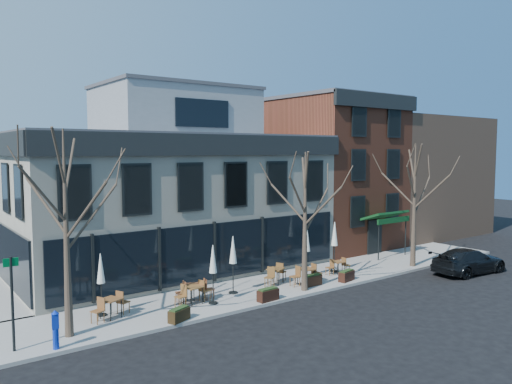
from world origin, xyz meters
TOP-DOWN VIEW (x-y plane):
  - ground at (0.00, 0.00)m, footprint 120.00×120.00m
  - sidewalk_front at (3.25, -2.15)m, footprint 33.50×4.70m
  - corner_building at (0.07, 5.07)m, footprint 18.39×10.39m
  - red_brick_building at (13.00, 4.98)m, footprint 8.20×11.78m
  - bg_building at (23.00, 6.00)m, footprint 12.00×12.00m
  - tree_corner at (-8.49, -3.20)m, footprint 3.93×3.98m
  - tree_mid at (3.01, -3.90)m, footprint 3.50×3.55m
  - tree_right at (12.01, -3.90)m, footprint 3.72×3.77m
  - sign_pole at (-10.50, -3.50)m, footprint 0.50×0.10m
  - parked_sedan at (13.58, -6.65)m, footprint 5.26×2.58m
  - call_box at (-9.26, -4.20)m, footprint 0.28×0.28m
  - cafe_set_0 at (-6.47, -2.13)m, footprint 1.97×1.20m
  - cafe_set_1 at (-2.70, -2.52)m, footprint 1.97×0.89m
  - cafe_set_2 at (-2.40, -2.19)m, footprint 1.94×0.90m
  - cafe_set_3 at (2.59, -2.06)m, footprint 1.94×1.24m
  - cafe_set_4 at (3.83, -3.10)m, footprint 1.99×0.85m
  - cafe_set_5 at (6.87, -2.52)m, footprint 1.69×0.72m
  - umbrella_0 at (-6.67, -1.60)m, footprint 0.43×0.43m
  - umbrella_1 at (-1.92, -3.03)m, footprint 0.44×0.44m
  - umbrella_2 at (-0.23, -2.18)m, footprint 0.46×0.46m
  - umbrella_3 at (4.85, -2.06)m, footprint 0.45×0.45m
  - umbrella_4 at (7.04, -2.04)m, footprint 0.47×0.47m
  - planter_0 at (-4.31, -4.20)m, footprint 1.09×0.76m
  - planter_1 at (0.40, -4.20)m, footprint 1.11×0.51m
  - planter_2 at (3.91, -3.50)m, footprint 1.07×0.43m
  - planter_3 at (6.06, -3.93)m, footprint 1.13×0.65m

SIDE VIEW (x-z plane):
  - ground at x=0.00m, z-range 0.00..0.00m
  - sidewalk_front at x=3.25m, z-range 0.00..0.15m
  - planter_0 at x=-4.31m, z-range 0.15..0.72m
  - planter_3 at x=6.06m, z-range 0.15..0.74m
  - planter_2 at x=3.91m, z-range 0.15..0.75m
  - planter_1 at x=0.40m, z-range 0.15..0.75m
  - cafe_set_5 at x=6.87m, z-range 0.16..1.04m
  - cafe_set_2 at x=-2.40m, z-range 0.16..1.16m
  - cafe_set_3 at x=2.59m, z-range 0.16..1.18m
  - cafe_set_1 at x=-2.70m, z-range 0.16..1.18m
  - cafe_set_0 at x=-6.47m, z-range 0.16..1.19m
  - cafe_set_4 at x=3.83m, z-range 0.16..1.20m
  - parked_sedan at x=13.58m, z-range 0.00..1.47m
  - call_box at x=-9.26m, z-range 0.19..1.62m
  - umbrella_0 at x=-6.67m, z-range 0.71..3.42m
  - sign_pole at x=-10.50m, z-range 0.37..3.77m
  - umbrella_1 at x=-1.92m, z-range 0.72..3.48m
  - umbrella_3 at x=4.85m, z-range 0.73..3.54m
  - umbrella_2 at x=-0.23m, z-range 0.74..3.62m
  - umbrella_4 at x=7.04m, z-range 0.76..3.71m
  - tree_mid at x=3.01m, z-range 0.27..7.31m
  - tree_right at x=12.01m, z-range 0.28..7.76m
  - tree_corner at x=-8.49m, z-range 0.29..8.21m
  - corner_building at x=0.07m, z-range -0.83..10.27m
  - bg_building at x=23.00m, z-range 0.00..10.00m
  - red_brick_building at x=13.00m, z-range 0.05..11.22m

